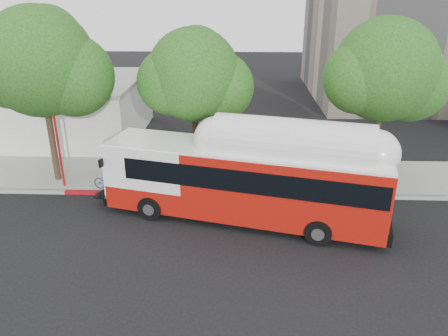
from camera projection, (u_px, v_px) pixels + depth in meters
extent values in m
plane|color=black|center=(206.00, 233.00, 20.04)|extent=(120.00, 120.00, 0.00)
cube|color=gray|center=(214.00, 175.00, 26.01)|extent=(60.00, 5.00, 0.15)
cube|color=gray|center=(211.00, 194.00, 23.61)|extent=(60.00, 0.30, 0.15)
cube|color=maroon|center=(156.00, 193.00, 23.70)|extent=(10.00, 0.32, 0.16)
cylinder|color=#2D2116|center=(51.00, 131.00, 24.23)|extent=(0.36, 0.36, 6.08)
sphere|color=#1A4012|center=(40.00, 62.00, 22.77)|extent=(5.80, 5.80, 5.80)
sphere|color=#1A4012|center=(73.00, 76.00, 23.19)|extent=(4.35, 4.35, 4.35)
cylinder|color=#2D2116|center=(195.00, 135.00, 24.56)|extent=(0.36, 0.36, 5.44)
sphere|color=#1A4012|center=(194.00, 75.00, 23.25)|extent=(5.00, 5.00, 5.00)
sphere|color=#1A4012|center=(220.00, 87.00, 23.65)|extent=(3.75, 3.75, 3.75)
cylinder|color=#2D2116|center=(376.00, 136.00, 23.98)|extent=(0.36, 0.36, 5.76)
sphere|color=#1A4012|center=(385.00, 70.00, 22.60)|extent=(5.40, 5.40, 5.40)
sphere|color=#1A4012|center=(411.00, 83.00, 23.01)|extent=(4.05, 4.05, 4.05)
cube|color=silver|center=(33.00, 109.00, 32.64)|extent=(16.00, 10.00, 4.00)
cube|color=gray|center=(28.00, 81.00, 31.83)|extent=(16.20, 10.20, 0.30)
cube|color=#A5130B|center=(243.00, 182.00, 20.56)|extent=(13.41, 5.99, 3.17)
cube|color=black|center=(255.00, 170.00, 20.17)|extent=(12.16, 5.73, 1.04)
cube|color=white|center=(244.00, 149.00, 19.94)|extent=(13.39, 5.91, 0.11)
cube|color=white|center=(292.00, 148.00, 19.26)|extent=(7.32, 3.84, 0.60)
cube|color=black|center=(111.00, 190.00, 22.97)|extent=(1.33, 2.12, 0.07)
imported|color=navy|center=(110.00, 181.00, 22.77)|extent=(1.10, 1.98, 0.99)
cylinder|color=#B61314|center=(59.00, 152.00, 23.69)|extent=(0.13, 0.13, 4.37)
cube|color=black|center=(53.00, 111.00, 22.81)|extent=(0.05, 0.44, 0.27)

